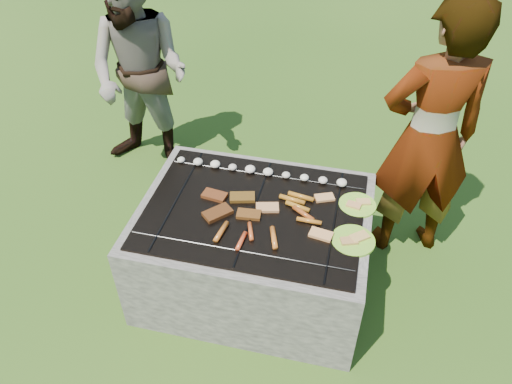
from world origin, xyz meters
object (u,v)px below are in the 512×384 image
fire_pit (254,250)px  plate_far (357,205)px  plate_near (353,240)px  cook (429,138)px  bystander (140,74)px

fire_pit → plate_far: bearing=17.6°
plate_near → cook: cook is taller
fire_pit → cook: bearing=32.3°
plate_near → bystander: bystander is taller
fire_pit → plate_far: (0.56, 0.18, 0.33)m
fire_pit → plate_near: (0.56, -0.11, 0.33)m
cook → bystander: cook is taller
fire_pit → plate_far: plate_far is taller
fire_pit → bystander: bystander is taller
fire_pit → cook: size_ratio=0.76×
plate_near → cook: bearing=63.1°
plate_far → bystander: (-1.65, 0.85, 0.19)m
plate_far → plate_near: (0.00, -0.29, 0.00)m
plate_far → cook: size_ratio=0.13×
plate_far → plate_near: bearing=-89.8°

